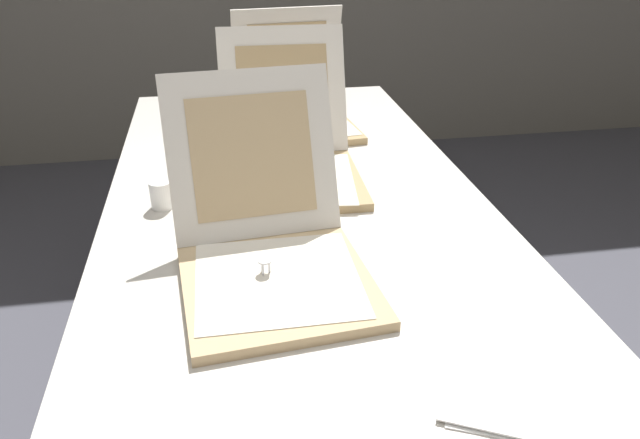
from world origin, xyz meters
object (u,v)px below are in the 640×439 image
object	(u,v)px
pizza_box_middle	(291,160)
cup_white_mid	(161,194)
pizza_box_front	(272,253)
table	(301,227)
napkin_pile	(486,401)
pizza_box_back	(295,112)
cup_white_far	(197,154)

from	to	relation	value
pizza_box_middle	cup_white_mid	world-z (taller)	pizza_box_middle
pizza_box_front	cup_white_mid	xyz separation A→B (m)	(-0.24, 0.36, -0.02)
table	pizza_box_middle	xyz separation A→B (m)	(0.00, 0.21, 0.10)
table	pizza_box_front	world-z (taller)	pizza_box_front
pizza_box_middle	napkin_pile	distance (m)	0.92
cup_white_mid	napkin_pile	distance (m)	0.93
pizza_box_back	napkin_pile	bearing A→B (deg)	-90.95
pizza_box_back	cup_white_far	size ratio (longest dim) A/B	5.81
table	pizza_box_back	bearing A→B (deg)	83.71
pizza_box_back	cup_white_mid	size ratio (longest dim) A/B	5.81
table	cup_white_far	bearing A→B (deg)	126.20
napkin_pile	pizza_box_middle	bearing A→B (deg)	101.49
cup_white_far	cup_white_mid	bearing A→B (deg)	-108.05
table	pizza_box_middle	bearing A→B (deg)	89.02
pizza_box_front	pizza_box_back	xyz separation A→B (m)	(0.17, 0.89, 0.00)
pizza_box_middle	cup_white_far	xyz separation A→B (m)	(-0.26, 0.13, -0.02)
table	pizza_box_front	distance (m)	0.31
pizza_box_front	pizza_box_back	bearing A→B (deg)	73.99
table	pizza_box_middle	world-z (taller)	pizza_box_middle
table	cup_white_far	xyz separation A→B (m)	(-0.25, 0.34, 0.08)
napkin_pile	table	bearing A→B (deg)	105.16
cup_white_mid	pizza_box_back	bearing A→B (deg)	52.91
pizza_box_front	cup_white_far	xyz separation A→B (m)	(-0.15, 0.62, -0.02)
table	pizza_box_back	distance (m)	0.63
cup_white_mid	cup_white_far	world-z (taller)	same
table	cup_white_mid	world-z (taller)	cup_white_mid
cup_white_mid	pizza_box_middle	bearing A→B (deg)	20.59
pizza_box_middle	table	bearing A→B (deg)	-89.38
table	napkin_pile	world-z (taller)	napkin_pile
cup_white_mid	table	bearing A→B (deg)	-13.89
pizza_box_front	cup_white_mid	bearing A→B (deg)	118.17
table	pizza_box_front	bearing A→B (deg)	-109.46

